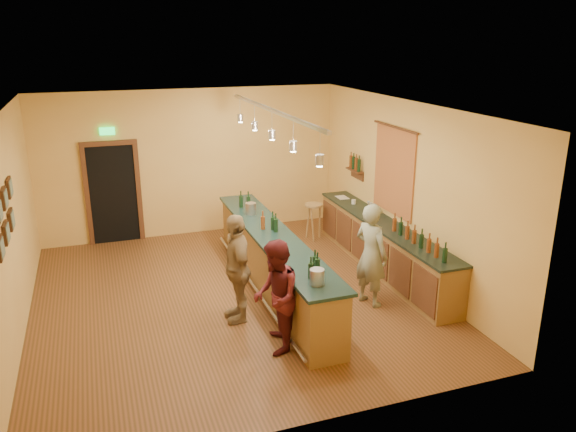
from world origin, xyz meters
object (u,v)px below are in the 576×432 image
object	(u,v)px
bartender	(371,255)
customer_b	(237,268)
customer_a	(276,297)
back_counter	(383,246)
bar_stool	(314,210)
tasting_bar	(273,259)

from	to	relation	value
bartender	customer_b	distance (m)	2.21
customer_a	bartender	bearing A→B (deg)	129.88
back_counter	bartender	bearing A→B (deg)	-127.05
back_counter	customer_b	world-z (taller)	customer_b
back_counter	customer_a	size ratio (longest dim) A/B	2.79
back_counter	customer_b	distance (m)	3.24
bartender	customer_a	bearing A→B (deg)	92.61
back_counter	bar_stool	world-z (taller)	back_counter
back_counter	bartender	xyz separation A→B (m)	(-0.87, -1.16, 0.38)
bartender	customer_b	xyz separation A→B (m)	(-2.20, 0.20, -0.00)
back_counter	customer_a	world-z (taller)	customer_a
tasting_bar	bar_stool	distance (m)	2.74
bartender	bar_stool	bearing A→B (deg)	-26.15
bartender	back_counter	bearing A→B (deg)	-58.39
customer_b	bartender	bearing A→B (deg)	86.72
back_counter	customer_b	xyz separation A→B (m)	(-3.07, -0.96, 0.38)
bar_stool	customer_b	bearing A→B (deg)	-129.64
tasting_bar	back_counter	bearing A→B (deg)	4.63
tasting_bar	bartender	distance (m)	1.70
back_counter	tasting_bar	size ratio (longest dim) A/B	0.89
bartender	customer_a	size ratio (longest dim) A/B	1.06
customer_a	customer_b	world-z (taller)	customer_b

